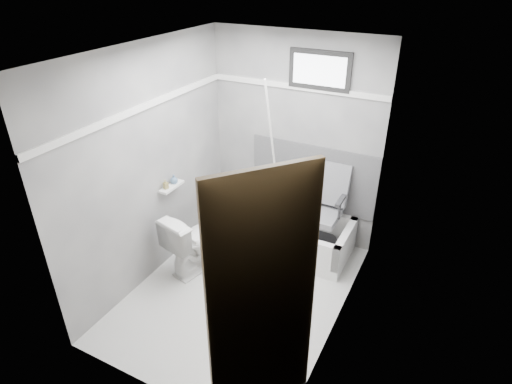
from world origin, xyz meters
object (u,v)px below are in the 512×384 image
Objects in this scene: bathtub at (286,231)px; toilet at (196,241)px; door at (278,346)px; soap_bottle_a at (166,184)px; soap_bottle_b at (174,179)px; office_chair at (318,209)px.

toilet reaches higher than bathtub.
door is 19.74× the size of soap_bottle_a.
soap_bottle_b is (-1.92, 1.55, -0.04)m from door.
soap_bottle_b is at bearing -152.97° from office_chair.
office_chair reaches higher than soap_bottle_a.
soap_bottle_b is (0.00, 0.14, -0.01)m from soap_bottle_a.
door reaches higher than toilet.
soap_bottle_b is at bearing 141.09° from door.
toilet is 6.76× the size of soap_bottle_b.
soap_bottle_a is (-1.39, -0.85, 0.37)m from office_chair.
soap_bottle_b is (-0.32, 0.14, 0.61)m from toilet.
soap_bottle_a is at bearing 14.06° from toilet.
bathtub is 1.08m from toilet.
bathtub is at bearing -172.10° from office_chair.
bathtub is 1.44m from soap_bottle_b.
soap_bottle_a is (-0.32, -0.00, 0.62)m from toilet.
soap_bottle_b is at bearing -147.36° from bathtub.
door is at bearing -36.28° from soap_bottle_a.
bathtub is 1.51m from soap_bottle_a.
soap_bottle_a reaches higher than toilet.
toilet is at bearing 138.53° from door.
toilet is at bearing -141.72° from office_chair.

